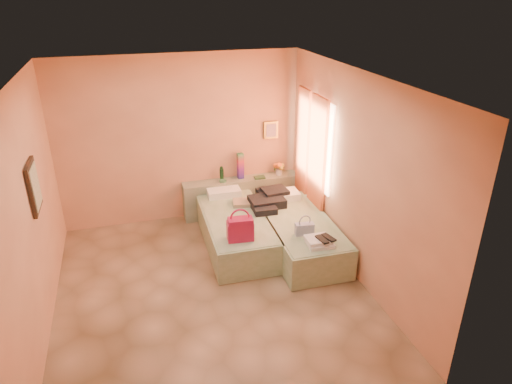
# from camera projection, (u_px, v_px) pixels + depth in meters

# --- Properties ---
(ground) EXTENTS (4.50, 4.50, 0.00)m
(ground) POSITION_uv_depth(u_px,v_px,m) (212.00, 290.00, 6.14)
(ground) COLOR tan
(ground) RESTS_ON ground
(room_walls) EXTENTS (4.02, 4.51, 2.81)m
(room_walls) POSITION_uv_depth(u_px,v_px,m) (213.00, 149.00, 5.94)
(room_walls) COLOR #E5A57A
(room_walls) RESTS_ON ground
(headboard_ledge) EXTENTS (2.05, 0.30, 0.65)m
(headboard_ledge) POSITION_uv_depth(u_px,v_px,m) (241.00, 196.00, 8.09)
(headboard_ledge) COLOR gray
(headboard_ledge) RESTS_ON ground
(bed_left) EXTENTS (0.95, 2.02, 0.50)m
(bed_left) POSITION_uv_depth(u_px,v_px,m) (236.00, 230.00, 7.11)
(bed_left) COLOR #A4B994
(bed_left) RESTS_ON ground
(bed_right) EXTENTS (0.95, 2.02, 0.50)m
(bed_right) POSITION_uv_depth(u_px,v_px,m) (299.00, 235.00, 6.98)
(bed_right) COLOR #A4B994
(bed_right) RESTS_ON ground
(water_bottle) EXTENTS (0.07, 0.07, 0.24)m
(water_bottle) POSITION_uv_depth(u_px,v_px,m) (222.00, 174.00, 7.86)
(water_bottle) COLOR #153A21
(water_bottle) RESTS_ON headboard_ledge
(rainbow_box) EXTENTS (0.11, 0.11, 0.45)m
(rainbow_box) POSITION_uv_depth(u_px,v_px,m) (240.00, 166.00, 7.90)
(rainbow_box) COLOR #AA1440
(rainbow_box) RESTS_ON headboard_ledge
(small_dish) EXTENTS (0.13, 0.13, 0.03)m
(small_dish) POSITION_uv_depth(u_px,v_px,m) (223.00, 181.00, 7.83)
(small_dish) COLOR #468156
(small_dish) RESTS_ON headboard_ledge
(green_book) EXTENTS (0.19, 0.14, 0.03)m
(green_book) POSITION_uv_depth(u_px,v_px,m) (260.00, 177.00, 7.97)
(green_book) COLOR #294C2B
(green_book) RESTS_ON headboard_ledge
(flower_vase) EXTENTS (0.26, 0.26, 0.27)m
(flower_vase) POSITION_uv_depth(u_px,v_px,m) (279.00, 168.00, 8.07)
(flower_vase) COLOR beige
(flower_vase) RESTS_ON headboard_ledge
(magenta_handbag) EXTENTS (0.38, 0.24, 0.34)m
(magenta_handbag) POSITION_uv_depth(u_px,v_px,m) (240.00, 229.00, 6.30)
(magenta_handbag) COLOR #AA1440
(magenta_handbag) RESTS_ON bed_left
(khaki_garment) EXTENTS (0.39, 0.34, 0.06)m
(khaki_garment) POSITION_uv_depth(u_px,v_px,m) (244.00, 203.00, 7.37)
(khaki_garment) COLOR tan
(khaki_garment) RESTS_ON bed_left
(clothes_pile) EXTENTS (0.60, 0.60, 0.18)m
(clothes_pile) POSITION_uv_depth(u_px,v_px,m) (270.00, 200.00, 7.31)
(clothes_pile) COLOR black
(clothes_pile) RESTS_ON bed_right
(blue_handbag) EXTENTS (0.28, 0.14, 0.17)m
(blue_handbag) POSITION_uv_depth(u_px,v_px,m) (304.00, 229.00, 6.46)
(blue_handbag) COLOR #384F88
(blue_handbag) RESTS_ON bed_right
(towel_stack) EXTENTS (0.37, 0.32, 0.10)m
(towel_stack) POSITION_uv_depth(u_px,v_px,m) (320.00, 242.00, 6.22)
(towel_stack) COLOR white
(towel_stack) RESTS_ON bed_right
(sandal_pair) EXTENTS (0.21, 0.26, 0.02)m
(sandal_pair) POSITION_uv_depth(u_px,v_px,m) (326.00, 239.00, 6.17)
(sandal_pair) COLOR black
(sandal_pair) RESTS_ON towel_stack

